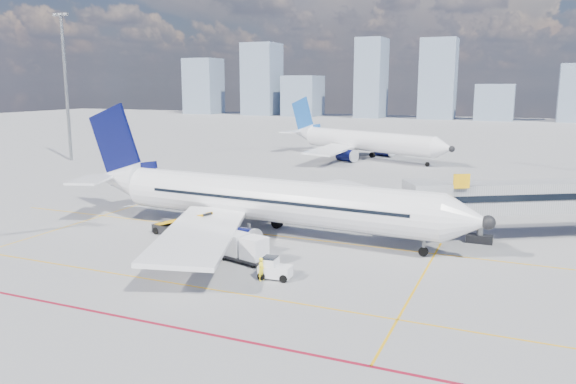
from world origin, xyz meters
name	(u,v)px	position (x,y,z in m)	size (l,w,h in m)	color
ground	(235,261)	(0.00, 0.00, 0.00)	(420.00, 420.00, 0.00)	gray
apron_markings	(201,275)	(-0.58, -3.91, 0.01)	(90.00, 35.12, 0.01)	#E1A00B
jet_bridge	(564,198)	(23.51, 16.91, 3.74)	(23.55, 15.78, 6.30)	#95979D
floodlight_mast_nw	(66,83)	(-55.00, 40.00, 13.59)	(3.20, 0.61, 25.45)	slate
distant_skyline	(459,87)	(-5.34, 190.00, 12.48)	(246.31, 15.95, 31.57)	slate
main_aircraft	(256,199)	(-2.06, 8.01, 3.22)	(40.55, 35.30, 11.83)	white
second_aircraft	(361,141)	(-7.80, 63.01, 3.22)	(35.56, 29.99, 11.01)	white
baggage_tug	(274,268)	(4.44, -2.44, 0.75)	(2.33, 1.49, 1.56)	white
cargo_dolly	(245,247)	(0.84, 0.11, 1.16)	(4.18, 2.68, 2.12)	black
belt_loader	(177,228)	(-8.36, 4.45, 0.69)	(6.64, 2.87, 2.66)	black
ramp_worker	(262,269)	(3.83, -3.12, 0.83)	(0.60, 0.40, 1.65)	yellow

